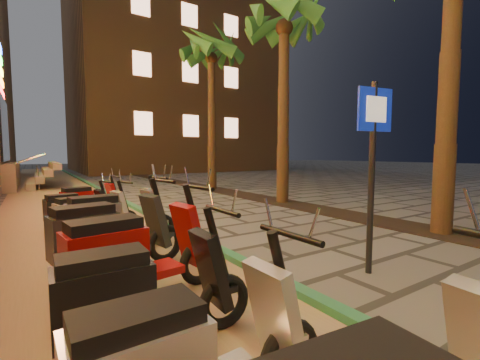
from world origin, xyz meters
TOP-DOWN VIEW (x-y plane):
  - ground at (0.00, 0.00)m, footprint 120.00×120.00m
  - parking_strip at (-2.60, 10.00)m, footprint 3.40×60.00m
  - green_curb at (-0.90, 10.00)m, footprint 0.18×60.00m
  - planting_strip at (3.60, 5.00)m, footprint 1.20×40.00m
  - apartment_block at (9.00, 32.00)m, footprint 18.00×16.06m
  - palm_c at (3.60, 7.00)m, footprint 2.97×3.02m
  - palm_d at (3.60, 12.00)m, footprint 2.97×3.02m
  - pedestrian_sign at (0.40, 1.44)m, footprint 0.56×0.13m
  - scooter_6 at (-2.77, 1.33)m, footprint 1.66×0.58m
  - scooter_7 at (-2.58, 2.24)m, footprint 1.83×0.74m
  - scooter_8 at (-2.65, 3.26)m, footprint 1.84×0.80m
  - scooter_9 at (-2.38, 4.27)m, footprint 1.81×0.68m
  - scooter_10 at (-2.57, 5.31)m, footprint 1.58×0.76m
  - scooter_11 at (-2.72, 6.34)m, footprint 1.50×0.67m
  - scooter_12 at (-2.34, 7.29)m, footprint 1.57×0.72m

SIDE VIEW (x-z plane):
  - ground at x=0.00m, z-range 0.00..0.00m
  - parking_strip at x=-2.60m, z-range 0.00..0.01m
  - planting_strip at x=3.60m, z-range 0.00..0.02m
  - green_curb at x=-0.90m, z-range 0.00..0.10m
  - scooter_11 at x=-2.72m, z-range -0.07..0.98m
  - scooter_12 at x=-2.34m, z-range -0.07..1.03m
  - scooter_10 at x=-2.57m, z-range -0.07..1.04m
  - scooter_6 at x=-2.77m, z-range -0.08..1.10m
  - scooter_9 at x=-2.38m, z-range -0.08..1.19m
  - scooter_7 at x=-2.58m, z-range -0.08..1.20m
  - scooter_8 at x=-2.65m, z-range -0.08..1.21m
  - pedestrian_sign at x=0.40m, z-range 0.38..2.96m
  - palm_c at x=3.60m, z-range 2.27..9.18m
  - palm_d at x=3.60m, z-range 2.36..9.53m
  - apartment_block at x=9.00m, z-range 0.00..25.00m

